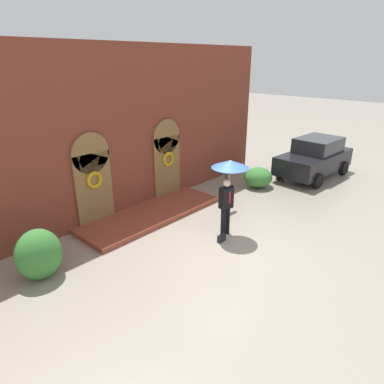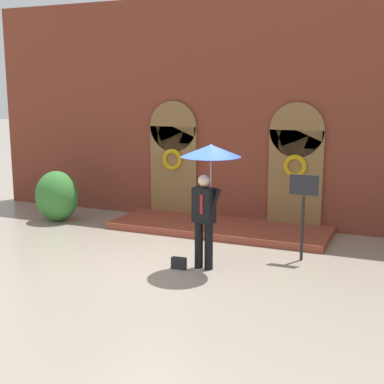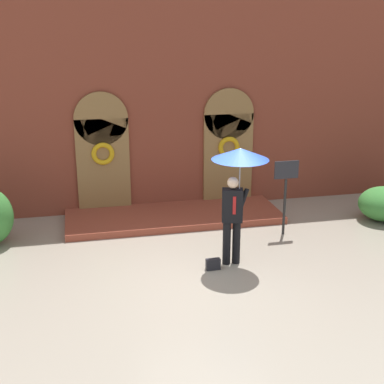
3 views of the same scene
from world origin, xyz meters
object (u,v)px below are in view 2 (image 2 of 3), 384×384
object	(u,v)px
person_with_umbrella	(209,169)
handbag	(179,263)
shrub_left	(57,196)
sign_post	(303,203)

from	to	relation	value
person_with_umbrella	handbag	distance (m)	1.89
handbag	shrub_left	xyz separation A→B (m)	(-4.44, 2.23, 0.54)
handbag	sign_post	bearing A→B (deg)	33.95
person_with_umbrella	sign_post	world-z (taller)	person_with_umbrella
person_with_umbrella	shrub_left	size ratio (longest dim) A/B	1.83
sign_post	person_with_umbrella	bearing A→B (deg)	-140.82
handbag	shrub_left	distance (m)	5.00
person_with_umbrella	handbag	size ratio (longest dim) A/B	8.44
person_with_umbrella	sign_post	xyz separation A→B (m)	(1.50, 1.22, -0.75)
person_with_umbrella	shrub_left	bearing A→B (deg)	157.79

